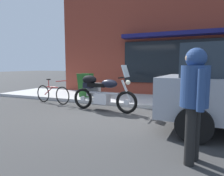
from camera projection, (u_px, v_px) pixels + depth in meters
ground_plane at (108, 114)px, 5.59m from camera, size 80.00×80.00×0.00m
touring_motorcycle at (100, 91)px, 6.02m from camera, size 2.19×0.74×1.41m
parked_bicycle at (52, 94)px, 7.19m from camera, size 1.66×0.48×0.92m
pedestrian_walking at (194, 92)px, 2.69m from camera, size 0.48×0.53×1.63m
sandwich_board_sign at (85, 85)px, 7.83m from camera, size 0.55×0.42×0.96m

